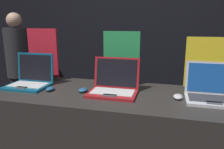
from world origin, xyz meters
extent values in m
cube|color=black|center=(0.00, 1.76, 1.40)|extent=(8.00, 0.05, 2.80)
cube|color=#282623|center=(0.00, 0.36, 0.47)|extent=(1.92, 0.73, 0.95)
cube|color=#0F5170|center=(-0.75, 0.33, 0.96)|extent=(0.35, 0.26, 0.02)
cube|color=#B7B7B7|center=(-0.75, 0.35, 0.97)|extent=(0.31, 0.18, 0.00)
cube|color=#3F3F42|center=(-0.75, 0.25, 0.97)|extent=(0.10, 0.06, 0.00)
cube|color=#0F5170|center=(-0.75, 0.47, 1.09)|extent=(0.35, 0.04, 0.26)
cube|color=black|center=(-0.75, 0.46, 1.10)|extent=(0.31, 0.03, 0.23)
ellipsoid|color=navy|center=(-0.51, 0.30, 0.96)|extent=(0.06, 0.09, 0.03)
cube|color=black|center=(-0.75, 0.61, 0.96)|extent=(0.17, 0.07, 0.02)
cube|color=red|center=(-0.75, 0.61, 1.20)|extent=(0.30, 0.02, 0.46)
cube|color=maroon|center=(0.01, 0.31, 0.96)|extent=(0.37, 0.25, 0.02)
cube|color=#B7B7B7|center=(0.01, 0.33, 0.97)|extent=(0.33, 0.18, 0.00)
cube|color=#3F3F42|center=(0.01, 0.24, 0.97)|extent=(0.10, 0.06, 0.00)
cube|color=maroon|center=(0.01, 0.46, 1.09)|extent=(0.37, 0.06, 0.25)
cube|color=black|center=(0.01, 0.46, 1.09)|extent=(0.33, 0.04, 0.22)
ellipsoid|color=navy|center=(-0.24, 0.34, 0.96)|extent=(0.07, 0.09, 0.03)
cube|color=black|center=(0.01, 0.65, 0.96)|extent=(0.18, 0.07, 0.02)
cube|color=#268C4C|center=(0.01, 0.65, 1.19)|extent=(0.32, 0.02, 0.44)
cube|color=#B7B7BC|center=(0.72, 0.34, 0.96)|extent=(0.35, 0.24, 0.02)
cube|color=#2D2D30|center=(0.72, 0.35, 0.97)|extent=(0.31, 0.17, 0.00)
cube|color=#3F3F42|center=(0.72, 0.26, 0.97)|extent=(0.10, 0.05, 0.00)
cube|color=#B7B7BC|center=(0.72, 0.47, 1.09)|extent=(0.35, 0.04, 0.24)
cube|color=#194C99|center=(0.72, 0.46, 1.09)|extent=(0.32, 0.03, 0.21)
ellipsoid|color=#B2B2B7|center=(0.49, 0.36, 0.96)|extent=(0.07, 0.11, 0.03)
cube|color=black|center=(0.72, 0.62, 0.96)|extent=(0.19, 0.07, 0.02)
cube|color=gold|center=(0.72, 0.62, 1.17)|extent=(0.35, 0.02, 0.41)
cylinder|color=#282833|center=(-1.55, 1.28, 0.39)|extent=(0.24, 0.24, 0.78)
cylinder|color=#262628|center=(-1.55, 1.28, 1.10)|extent=(0.31, 0.31, 0.65)
sphere|color=tan|center=(-1.55, 1.28, 1.52)|extent=(0.19, 0.19, 0.19)
camera|label=1|loc=(0.40, -1.22, 1.48)|focal=35.00mm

